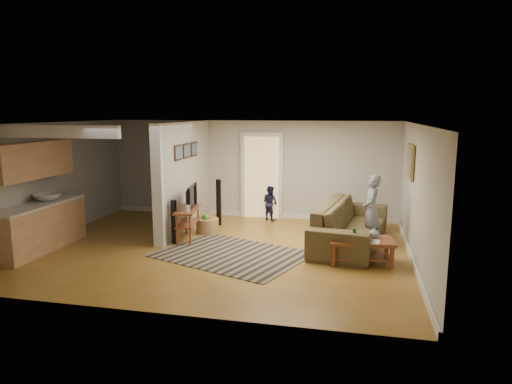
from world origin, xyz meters
The scene contains 11 objects.
ground centered at (0.00, 0.00, 0.00)m, with size 7.50×7.50×0.00m, color brown.
room_shell centered at (-1.07, 0.43, 1.46)m, with size 7.54×6.02×2.52m.
area_rug centered at (0.37, -0.28, 0.01)m, with size 2.72×1.99×0.01m, color black.
sofa centered at (2.60, 0.93, 0.00)m, with size 2.97×1.16×0.87m, color #423C21.
coffee_table centered at (2.82, -0.23, 0.35)m, with size 1.22×0.79×0.68m.
tv_console centered at (-0.82, 0.55, 0.62)m, with size 0.59×1.14×0.94m.
speaker_left centered at (-1.00, 0.20, 0.46)m, with size 0.09×0.09×0.93m, color black.
speaker_right centered at (-0.55, 1.91, 0.56)m, with size 0.11×0.11×1.12m, color black.
toy_basket centered at (-0.60, 1.17, 0.19)m, with size 0.51×0.51×0.45m.
child centered at (3.00, 1.01, 0.00)m, with size 0.53×0.35×1.46m, color gray.
toddler centered at (0.56, 2.70, 0.00)m, with size 0.43×0.33×0.88m, color #1C1C3A.
Camera 1 is at (2.66, -8.44, 2.73)m, focal length 32.00 mm.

